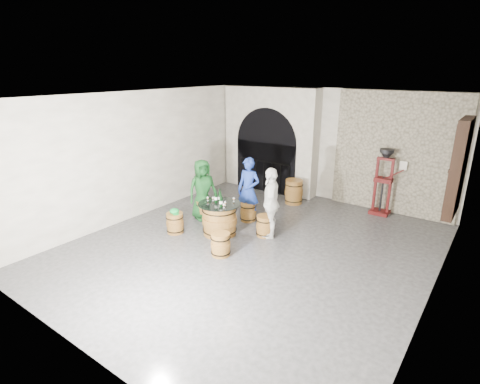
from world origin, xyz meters
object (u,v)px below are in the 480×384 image
Objects in this scene: person_blue at (249,190)px; corking_press at (384,177)px; barrel_stool_left at (204,209)px; person_green at (203,190)px; side_barrel at (294,192)px; person_white at (271,203)px; barrel_stool_far at (248,212)px; barrel_stool_near_left at (175,223)px; wine_bottle_center at (221,201)px; wine_bottle_left at (216,197)px; wine_bottle_right at (220,197)px; barrel_stool_right at (265,226)px; barrel_stool_near_right at (221,244)px; barrel_table at (220,219)px.

corking_press is at bearing 38.72° from person_blue.
person_green is at bearing 151.95° from barrel_stool_left.
barrel_stool_left is 0.71× the size of side_barrel.
barrel_stool_left is 0.54m from person_green.
person_white reaches higher than side_barrel.
barrel_stool_far is 1.89m from barrel_stool_near_left.
barrel_stool_near_left is at bearing -157.19° from wine_bottle_center.
wine_bottle_left is 0.18× the size of corking_press.
person_white is 1.19m from wine_bottle_right.
barrel_stool_right and barrel_stool_near_right have the same top height.
barrel_stool_far is 1.52× the size of wine_bottle_center.
side_barrel is (-0.62, 2.30, -0.47)m from person_white.
barrel_stool_near_right is at bearing -72.22° from barrel_stool_far.
side_barrel is (0.40, 2.89, -0.03)m from barrel_table.
person_blue reaches higher than wine_bottle_left.
wine_bottle_left is at bearing -100.07° from side_barrel.
barrel_stool_far is 1.87m from side_barrel.
barrel_stool_far is 0.98m from barrel_stool_right.
barrel_stool_right is 1.00× the size of barrel_stool_near_left.
wine_bottle_left reaches higher than barrel_stool_far.
person_blue is 5.04× the size of wine_bottle_left.
wine_bottle_center is (-0.53, 0.69, 0.65)m from barrel_stool_near_right.
wine_bottle_right is 4.37m from corking_press.
wine_bottle_left is at bearing -30.37° from barrel_stool_left.
corking_press reaches higher than wine_bottle_left.
person_white is (0.34, 1.41, 0.58)m from barrel_stool_near_right.
person_blue is 0.93× the size of corking_press.
person_white is at bearing -26.11° from barrel_stool_far.
barrel_table is 4.46m from corking_press.
barrel_stool_near_right is 1.00× the size of barrel_stool_near_left.
barrel_stool_far is 1.24m from wine_bottle_left.
barrel_stool_far is (1.02, 0.56, 0.00)m from barrel_stool_left.
wine_bottle_center is at bearing -94.72° from side_barrel.
person_white reaches higher than person_green.
wine_bottle_right reaches higher than barrel_table.
wine_bottle_left is (-0.11, 0.02, 0.51)m from barrel_table.
side_barrel is at bearing 85.28° from wine_bottle_center.
wine_bottle_center is at bearing -39.29° from barrel_table.
person_white is 0.93× the size of corking_press.
wine_bottle_right is at bearing 133.48° from wine_bottle_center.
person_white is at bearing -63.28° from person_green.
person_blue reaches higher than barrel_stool_near_left.
barrel_stool_near_right is 0.30× the size of person_white.
person_green is 2.23× the size of side_barrel.
wine_bottle_left is (0.79, 0.58, 0.65)m from barrel_stool_near_left.
barrel_table is at bearing -94.38° from barrel_stool_far.
person_blue reaches higher than barrel_table.
wine_bottle_center is at bearing -78.18° from person_white.
barrel_stool_left is 1.52× the size of wine_bottle_left.
barrel_stool_left and barrel_stool_near_left have the same top height.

